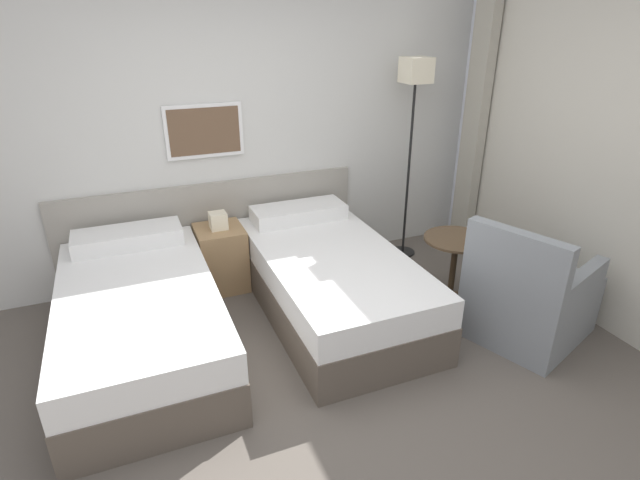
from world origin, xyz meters
The scene contains 8 objects.
ground_plane centered at (0.00, 0.00, 0.00)m, with size 16.00×16.00×0.00m, color #5B544C.
wall_headboard centered at (-0.02, 2.04, 1.30)m, with size 10.00×0.10×2.70m.
bed_near_door centered at (-1.03, 1.01, 0.27)m, with size 1.03×1.96×0.65m.
bed_near_window centered at (0.41, 1.01, 0.27)m, with size 1.03×1.96×0.65m.
nightstand centered at (-0.31, 1.73, 0.29)m, with size 0.40×0.42×0.70m.
floor_lamp centered at (1.51, 1.71, 1.56)m, with size 0.24×0.24×1.87m.
side_table centered at (1.39, 0.75, 0.41)m, with size 0.52×0.52×0.58m.
armchair centered at (1.62, 0.15, 0.30)m, with size 1.02×0.95×0.93m.
Camera 1 is at (-0.99, -2.18, 2.20)m, focal length 28.00 mm.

